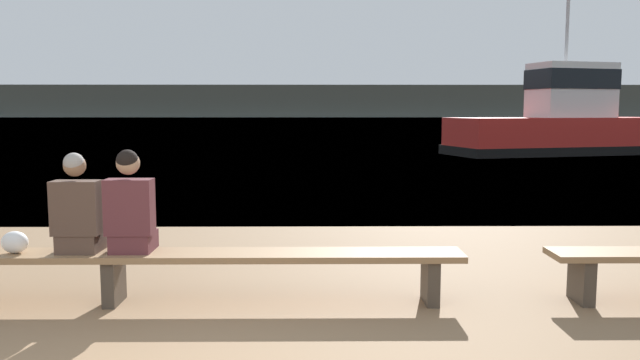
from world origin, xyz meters
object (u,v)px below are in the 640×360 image
Objects in this scene: person_left at (78,211)px; tugboat_red at (563,125)px; bench_main at (113,262)px; person_right at (130,208)px; shopping_bag at (15,242)px.

tugboat_red is (12.68, 20.36, 0.30)m from person_left.
bench_main is 6.99× the size of person_left.
bench_main is 0.54m from person_right.
bench_main is 27.01× the size of shopping_bag.
tugboat_red is at bearing 56.95° from shopping_bag.
person_left is 0.09× the size of tugboat_red.
shopping_bag is 0.02× the size of tugboat_red.
bench_main is at bearing 1.15° from shopping_bag.
person_left is 0.49m from person_right.
bench_main is 23.84m from tugboat_red.
person_right is 3.98× the size of shopping_bag.
person_right is at bearing -0.19° from person_left.
tugboat_red is (12.36, 20.37, 0.79)m from bench_main.
person_left is at bearing 179.81° from person_right.
shopping_bag is (-1.08, -0.03, -0.32)m from person_right.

